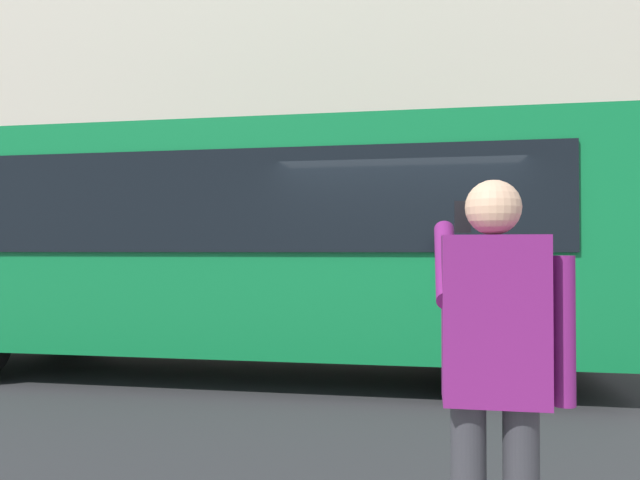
# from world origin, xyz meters

# --- Properties ---
(ground_plane) EXTENTS (60.00, 60.00, 0.00)m
(ground_plane) POSITION_xyz_m (0.00, 0.00, 0.00)
(ground_plane) COLOR #2B2B2D
(building_facade_far) EXTENTS (28.00, 1.55, 12.00)m
(building_facade_far) POSITION_xyz_m (-0.02, -6.80, 5.99)
(building_facade_far) COLOR beige
(building_facade_far) RESTS_ON ground_plane
(red_bus) EXTENTS (9.05, 2.54, 3.08)m
(red_bus) POSITION_xyz_m (2.10, -0.54, 1.68)
(red_bus) COLOR #0F7238
(red_bus) RESTS_ON ground_plane
(pedestrian_photographer) EXTENTS (0.53, 0.52, 1.70)m
(pedestrian_photographer) POSITION_xyz_m (-0.53, 4.36, 1.14)
(pedestrian_photographer) COLOR #2D2D33
(pedestrian_photographer) RESTS_ON sidewalk_curb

